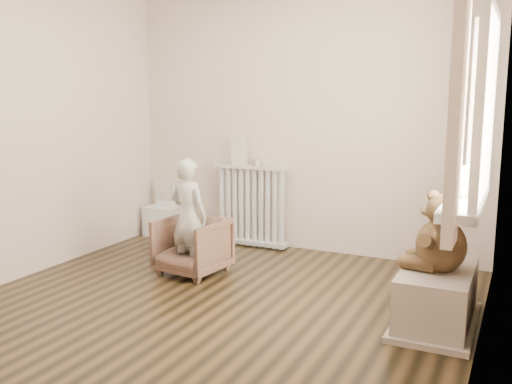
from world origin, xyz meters
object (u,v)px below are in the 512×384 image
at_px(toy_bench, 437,296).
at_px(toy_vanity, 163,211).
at_px(radiator, 251,208).
at_px(plush_cat, 465,182).
at_px(armchair, 192,246).
at_px(teddy_bear, 442,230).
at_px(child, 189,216).

bearing_deg(toy_bench, toy_vanity, 157.92).
height_order(radiator, toy_bench, radiator).
bearing_deg(plush_cat, toy_vanity, 144.18).
xyz_separation_m(radiator, toy_vanity, (-1.06, -0.03, -0.11)).
relative_size(toy_vanity, armchair, 1.09).
xyz_separation_m(toy_vanity, armchair, (1.00, -1.01, -0.03)).
distance_m(toy_vanity, toy_bench, 3.31).
bearing_deg(armchair, radiator, 94.31).
distance_m(radiator, toy_vanity, 1.06).
relative_size(toy_bench, teddy_bear, 1.62).
xyz_separation_m(armchair, child, (0.00, -0.05, 0.27)).
bearing_deg(armchair, toy_vanity, 142.15).
xyz_separation_m(toy_vanity, toy_bench, (3.07, -1.25, -0.08)).
distance_m(armchair, plush_cat, 2.36).
xyz_separation_m(child, teddy_bear, (2.08, -0.23, 0.15)).
height_order(toy_bench, teddy_bear, teddy_bear).
relative_size(radiator, armchair, 1.54).
bearing_deg(radiator, child, -92.94).
relative_size(radiator, child, 0.83).
relative_size(child, toy_bench, 1.18).
height_order(armchair, toy_bench, armchair).
xyz_separation_m(child, toy_bench, (2.07, -0.19, -0.32)).
xyz_separation_m(armchair, plush_cat, (2.21, -0.33, 0.75)).
xyz_separation_m(radiator, toy_bench, (2.01, -1.28, -0.19)).
bearing_deg(teddy_bear, plush_cat, -14.44).
bearing_deg(toy_vanity, child, -46.62).
bearing_deg(plush_cat, radiator, 134.34).
relative_size(child, plush_cat, 3.82).
height_order(toy_vanity, teddy_bear, teddy_bear).
xyz_separation_m(radiator, child, (-0.06, -1.09, 0.13)).
distance_m(child, toy_bench, 2.10).
bearing_deg(radiator, toy_vanity, -178.38).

